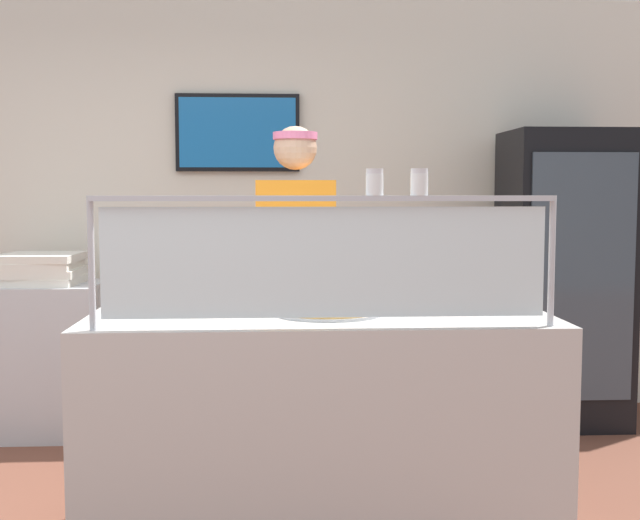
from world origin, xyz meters
TOP-DOWN VIEW (x-y plane):
  - ground_plane at (0.93, 1.00)m, footprint 12.00×12.00m
  - shop_rear_unit at (0.93, 2.46)m, footprint 6.27×0.13m
  - serving_counter at (0.93, 0.39)m, footprint 1.87×0.78m
  - sneeze_guard at (0.93, 0.06)m, footprint 1.69×0.06m
  - pizza_tray at (0.97, 0.40)m, footprint 0.45×0.45m
  - pizza_server at (0.94, 0.38)m, footprint 0.12×0.29m
  - parmesan_shaker at (1.11, 0.06)m, footprint 0.06×0.06m
  - pepper_flake_shaker at (1.27, 0.06)m, footprint 0.06×0.06m
  - worker_figure at (0.85, 1.05)m, footprint 0.41×0.50m
  - drink_fridge at (2.54, 2.01)m, footprint 0.72×0.61m
  - prep_shelf at (-0.64, 1.97)m, footprint 0.70×0.55m
  - pizza_box_stack at (-0.64, 1.97)m, footprint 0.48×0.47m

SIDE VIEW (x-z plane):
  - ground_plane at x=0.93m, z-range 0.00..0.00m
  - prep_shelf at x=-0.64m, z-range 0.00..0.90m
  - serving_counter at x=0.93m, z-range 0.00..0.95m
  - drink_fridge at x=2.54m, z-range 0.00..1.82m
  - pizza_tray at x=0.97m, z-range 0.95..0.98m
  - pizza_server at x=0.94m, z-range 0.99..0.99m
  - pizza_box_stack at x=-0.64m, z-range 0.90..1.08m
  - worker_figure at x=0.85m, z-range 0.13..1.89m
  - sneeze_guard at x=0.93m, z-range 1.01..1.49m
  - shop_rear_unit at x=0.93m, z-range 0.01..2.71m
  - parmesan_shaker at x=1.11m, z-range 1.43..1.52m
  - pepper_flake_shaker at x=1.27m, z-range 1.42..1.52m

